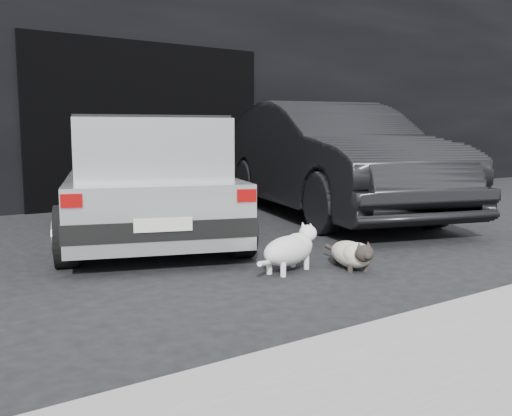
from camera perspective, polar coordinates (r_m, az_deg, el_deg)
ground at (r=5.56m, az=-2.47°, el=-4.48°), size 80.00×80.00×0.00m
building_facade at (r=11.38m, az=-14.98°, el=13.98°), size 34.00×4.00×5.00m
garage_opening at (r=9.44m, az=-10.50°, el=8.21°), size 4.00×0.10×2.60m
silver_hatchback at (r=6.30m, az=-11.03°, el=3.37°), size 2.69×3.89×1.31m
second_car at (r=8.08m, az=7.37°, el=4.88°), size 3.00×5.13×1.60m
cat_siamese at (r=4.94m, az=9.65°, el=-4.57°), size 0.46×0.79×0.28m
cat_white at (r=4.81m, az=3.54°, el=-4.06°), size 0.81×0.43×0.39m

